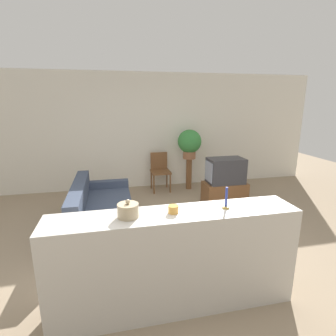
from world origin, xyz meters
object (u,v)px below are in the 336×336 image
(television, at_px, (225,171))
(wooden_chair, at_px, (160,169))
(couch, at_px, (101,213))
(decorative_bowl, at_px, (128,210))
(potted_plant, at_px, (190,143))

(television, relative_size, wooden_chair, 0.81)
(couch, xyz_separation_m, television, (2.40, 0.52, 0.44))
(couch, bearing_deg, decorative_bowl, -79.85)
(potted_plant, bearing_deg, television, -70.44)
(television, bearing_deg, decorative_bowl, -130.43)
(decorative_bowl, bearing_deg, potted_plant, 64.97)
(television, bearing_deg, potted_plant, 109.56)
(wooden_chair, bearing_deg, decorative_bowl, -104.97)
(wooden_chair, bearing_deg, potted_plant, -6.86)
(television, height_order, decorative_bowl, decorative_bowl)
(potted_plant, height_order, decorative_bowl, potted_plant)
(wooden_chair, bearing_deg, television, -48.13)
(wooden_chair, height_order, potted_plant, potted_plant)
(television, xyz_separation_m, potted_plant, (-0.40, 1.13, 0.40))
(potted_plant, relative_size, decorative_bowl, 3.51)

